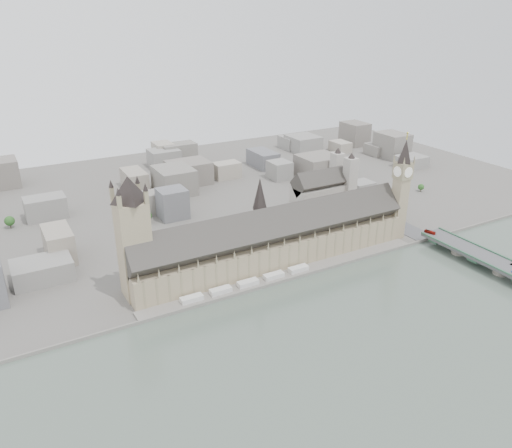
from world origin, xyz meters
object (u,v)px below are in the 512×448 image
westminster_bridge (493,265)px  red_bus_north (430,232)px  westminster_abbey (323,193)px  car_approach (398,212)px  palace_of_westminster (273,240)px  elizabeth_tower (402,182)px  victoria_tower (133,232)px

westminster_bridge → red_bus_north: red_bus_north is taller
westminster_abbey → car_approach: 83.31m
westminster_bridge → westminster_abbey: 190.56m
palace_of_westminster → elizabeth_tower: size_ratio=2.47×
victoria_tower → westminster_bridge: size_ratio=0.31×
palace_of_westminster → westminster_abbey: westminster_abbey is taller
victoria_tower → westminster_bridge: bearing=-21.8°
palace_of_westminster → red_bus_north: palace_of_westminster is taller
westminster_abbey → red_bus_north: size_ratio=6.21×
car_approach → westminster_bridge: bearing=-113.3°
elizabeth_tower → palace_of_westminster: bearing=175.2°
palace_of_westminster → car_approach: (168.56, 16.80, -11.65)m
elizabeth_tower → westminster_abbey: 96.91m
westminster_abbey → car_approach: (57.64, -58.50, -14.03)m
elizabeth_tower → westminster_bridge: 111.81m
red_bus_north → car_approach: (12.19, 55.47, -0.72)m
palace_of_westminster → car_approach: 169.80m
victoria_tower → westminster_bridge: (284.00, -113.50, -50.08)m
palace_of_westminster → westminster_abbey: (110.92, 75.30, 2.38)m
westminster_bridge → car_approach: car_approach is taller
palace_of_westminster → car_approach: palace_of_westminster is taller
palace_of_westminster → westminster_bridge: size_ratio=0.82×
red_bus_north → westminster_abbey: bearing=91.7°
westminster_bridge → car_approach: bearing=87.0°
victoria_tower → palace_of_westminster: bearing=-3.0°
palace_of_westminster → victoria_tower: bearing=177.0°
elizabeth_tower → car_approach: 62.92m
elizabeth_tower → victoria_tower: bearing=176.0°
victoria_tower → car_approach: 294.08m
elizabeth_tower → westminster_bridge: (24.00, -95.50, -52.96)m
westminster_bridge → westminster_abbey: (-51.08, 182.50, 19.96)m
westminster_abbey → westminster_bridge: bearing=-74.4°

